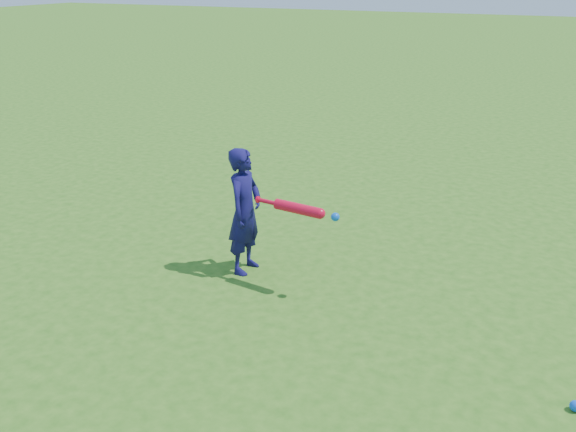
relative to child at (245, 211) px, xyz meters
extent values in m
plane|color=#2C6217|center=(0.33, 0.13, -0.63)|extent=(80.00, 80.00, 0.00)
imported|color=#13104B|center=(0.00, 0.00, 0.00)|extent=(0.31, 0.46, 1.26)
sphere|color=blue|center=(3.10, -0.97, -0.59)|extent=(0.08, 0.08, 0.08)
cylinder|color=red|center=(0.19, -0.08, 0.18)|extent=(0.03, 0.07, 0.07)
cylinder|color=red|center=(0.30, -0.10, 0.18)|extent=(0.22, 0.07, 0.04)
cylinder|color=red|center=(0.63, -0.14, 0.18)|extent=(0.47, 0.16, 0.10)
sphere|color=red|center=(0.86, -0.17, 0.18)|extent=(0.10, 0.10, 0.10)
sphere|color=blue|center=(1.01, -0.19, 0.18)|extent=(0.08, 0.08, 0.08)
camera|label=1|loc=(2.87, -5.08, 2.20)|focal=40.00mm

